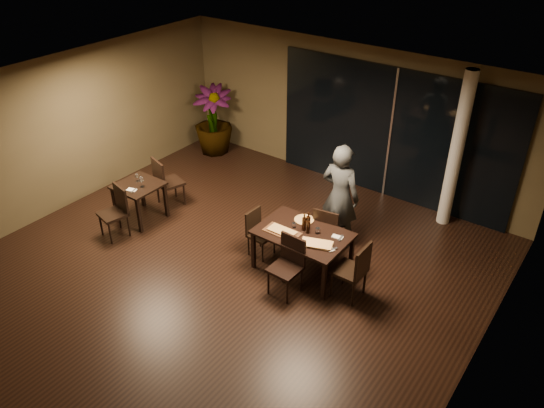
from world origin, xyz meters
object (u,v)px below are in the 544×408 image
Objects in this scene: side_table at (139,190)px; chair_side_near at (116,209)px; chair_main_left at (258,230)px; bottle_c at (308,221)px; chair_main_near at (288,262)px; bottle_b at (308,225)px; diner at (340,196)px; chair_main_far at (327,229)px; chair_side_far at (165,180)px; chair_main_right at (355,269)px; bottle_a at (304,222)px; main_table at (303,236)px; potted_plant at (213,120)px.

chair_side_near is (0.07, -0.61, -0.08)m from side_table.
chair_main_left is 1.02m from bottle_c.
bottle_b is at bearing 96.35° from chair_main_near.
diner is (-0.02, 1.60, 0.43)m from chair_main_near.
chair_main_far is 0.93× the size of chair_side_far.
bottle_b reaches higher than chair_main_left.
chair_main_far is 3.51m from chair_side_far.
bottle_b is 0.90× the size of bottle_c.
chair_main_far is 0.99× the size of chair_side_near.
diner reaches higher than chair_main_right.
bottle_a is at bearing 32.62° from chair_side_near.
chair_main_right is at bearing 129.25° from diner.
chair_side_near is at bearing 108.65° from chair_side_far.
main_table is 1.45× the size of chair_side_far.
bottle_b reaches higher than main_table.
diner is 6.19× the size of bottle_a.
chair_main_far is 4.80m from potted_plant.
main_table is 1.77× the size of chair_main_left.
bottle_c is (3.41, 0.64, 0.29)m from side_table.
bottle_b is (-0.06, -0.55, 0.35)m from chair_main_far.
bottle_a is 0.10m from bottle_b.
chair_main_right is at bearing -165.85° from chair_side_far.
chair_main_near is 5.38m from potted_plant.
chair_side_near is at bearing -76.93° from chair_main_right.
bottle_c is at bearing -103.73° from chair_main_right.
potted_plant is 4.90m from bottle_c.
chair_side_far is 0.64× the size of potted_plant.
chair_main_left is 0.84× the size of chair_main_right.
chair_main_near is 3.54m from chair_side_far.
diner is at bearing -140.12° from chair_main_right.
bottle_a is at bearing -119.24° from bottle_c.
diner is (0.98, 1.08, 0.51)m from chair_main_left.
chair_main_far is 3.36× the size of bottle_b.
chair_main_far is at bearing 39.15° from chair_side_near.
chair_main_near reaches higher than chair_side_near.
chair_main_near is at bearing -1.22° from side_table.
chair_side_far and bottle_b have the same top height.
chair_main_right is 3.50× the size of bottle_b.
chair_main_left is at bearing 23.56° from chair_main_far.
chair_main_far is at bearing -54.32° from chair_main_left.
chair_side_near is (-3.44, -0.54, -0.01)m from chair_main_near.
chair_side_near is at bearing -169.21° from chair_main_near.
side_table is 2.78× the size of bottle_b.
chair_main_left is at bearing 36.24° from chair_side_near.
chair_side_near reaches higher than chair_main_left.
side_table is 2.49× the size of bottle_c.
chair_main_near is at bearing -85.54° from bottle_b.
chair_main_right is at bearing 4.92° from side_table.
chair_main_left is at bearing -91.56° from chair_main_right.
bottle_b is at bearing -30.62° from potted_plant.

